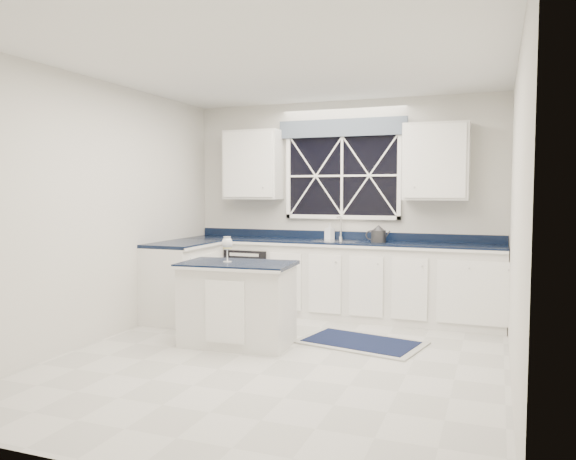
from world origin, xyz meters
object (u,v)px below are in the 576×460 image
at_px(dishwasher, 255,278).
at_px(wine_glass, 227,244).
at_px(faucet, 340,227).
at_px(kettle, 378,234).
at_px(island, 238,303).
at_px(soap_bottle, 330,231).

distance_m(dishwasher, wine_glass, 1.76).
bearing_deg(faucet, dishwasher, -169.98).
distance_m(kettle, wine_glass, 2.02).
height_order(island, wine_glass, wine_glass).
bearing_deg(kettle, faucet, 147.24).
xyz_separation_m(island, wine_glass, (-0.11, -0.01, 0.60)).
bearing_deg(soap_bottle, kettle, -17.54).
bearing_deg(faucet, soap_bottle, 170.56).
xyz_separation_m(kettle, wine_glass, (-1.22, -1.61, -0.02)).
bearing_deg(faucet, wine_glass, -111.07).
xyz_separation_m(kettle, soap_bottle, (-0.67, 0.21, 0.01)).
bearing_deg(soap_bottle, wine_glass, -106.58).
relative_size(island, soap_bottle, 5.57).
bearing_deg(dishwasher, wine_glass, -75.78).
bearing_deg(island, faucet, 68.02).
bearing_deg(dishwasher, kettle, 0.25).
distance_m(dishwasher, island, 1.68).
xyz_separation_m(dishwasher, kettle, (1.62, 0.01, 0.63)).
relative_size(kettle, wine_glass, 1.13).
height_order(faucet, kettle, faucet).
bearing_deg(kettle, dishwasher, 167.24).
bearing_deg(dishwasher, island, -72.13).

